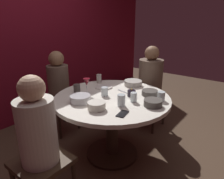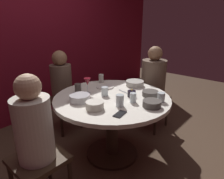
{
  "view_description": "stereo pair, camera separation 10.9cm",
  "coord_description": "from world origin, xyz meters",
  "px_view_note": "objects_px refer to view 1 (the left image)",
  "views": [
    {
      "loc": [
        -1.59,
        -1.24,
        1.51
      ],
      "look_at": [
        0.0,
        0.0,
        0.81
      ],
      "focal_mm": 32.18,
      "sensor_mm": 36.0,
      "label": 1
    },
    {
      "loc": [
        -1.52,
        -1.32,
        1.51
      ],
      "look_at": [
        0.0,
        0.0,
        0.81
      ],
      "focal_mm": 32.18,
      "sensor_mm": 36.0,
      "label": 2
    }
  ],
  "objects_px": {
    "seated_diner_back": "(58,83)",
    "bowl_rice_portion": "(133,83)",
    "bowl_serving_large": "(80,99)",
    "cup_beside_wine": "(121,100)",
    "cup_by_right_diner": "(134,97)",
    "cup_center_front": "(99,79)",
    "dining_table": "(112,110)",
    "wine_glass": "(87,83)",
    "bowl_salad_center": "(150,93)",
    "cup_far_edge": "(161,96)",
    "dinner_plate": "(104,87)",
    "cup_by_left_diner": "(77,88)",
    "bowl_sauce_side": "(153,103)",
    "cup_near_candle": "(105,91)",
    "seated_diner_left": "(38,133)",
    "cell_phone": "(123,114)",
    "candle_holder": "(131,93)",
    "bowl_small_white": "(97,106)",
    "seated_diner_right": "(150,79)"
  },
  "relations": [
    {
      "from": "seated_diner_back",
      "to": "bowl_rice_portion",
      "type": "height_order",
      "value": "seated_diner_back"
    },
    {
      "from": "bowl_serving_large",
      "to": "bowl_rice_portion",
      "type": "height_order",
      "value": "bowl_serving_large"
    },
    {
      "from": "seated_diner_back",
      "to": "cup_beside_wine",
      "type": "relative_size",
      "value": 9.83
    },
    {
      "from": "cup_by_right_diner",
      "to": "cup_center_front",
      "type": "bearing_deg",
      "value": 69.12
    },
    {
      "from": "dining_table",
      "to": "wine_glass",
      "type": "distance_m",
      "value": 0.41
    },
    {
      "from": "bowl_salad_center",
      "to": "cup_far_edge",
      "type": "relative_size",
      "value": 1.86
    },
    {
      "from": "dinner_plate",
      "to": "cup_beside_wine",
      "type": "distance_m",
      "value": 0.58
    },
    {
      "from": "cup_far_edge",
      "to": "cup_by_left_diner",
      "type": "bearing_deg",
      "value": 112.25
    },
    {
      "from": "bowl_salad_center",
      "to": "bowl_sauce_side",
      "type": "xyz_separation_m",
      "value": [
        -0.24,
        -0.16,
        0.0
      ]
    },
    {
      "from": "seated_diner_back",
      "to": "cup_far_edge",
      "type": "distance_m",
      "value": 1.4
    },
    {
      "from": "cup_by_left_diner",
      "to": "cup_center_front",
      "type": "height_order",
      "value": "cup_center_front"
    },
    {
      "from": "wine_glass",
      "to": "bowl_salad_center",
      "type": "height_order",
      "value": "wine_glass"
    },
    {
      "from": "dining_table",
      "to": "cup_near_candle",
      "type": "relative_size",
      "value": 12.85
    },
    {
      "from": "bowl_salad_center",
      "to": "seated_diner_left",
      "type": "bearing_deg",
      "value": 166.01
    },
    {
      "from": "cell_phone",
      "to": "bowl_sauce_side",
      "type": "distance_m",
      "value": 0.35
    },
    {
      "from": "cup_near_candle",
      "to": "candle_holder",
      "type": "bearing_deg",
      "value": -55.07
    },
    {
      "from": "bowl_rice_portion",
      "to": "cup_by_right_diner",
      "type": "bearing_deg",
      "value": -147.06
    },
    {
      "from": "seated_diner_left",
      "to": "cup_beside_wine",
      "type": "bearing_deg",
      "value": -16.28
    },
    {
      "from": "seated_diner_left",
      "to": "cup_center_front",
      "type": "bearing_deg",
      "value": 20.35
    },
    {
      "from": "seated_diner_back",
      "to": "dinner_plate",
      "type": "xyz_separation_m",
      "value": [
        0.18,
        -0.65,
        0.03
      ]
    },
    {
      "from": "dinner_plate",
      "to": "cup_by_right_diner",
      "type": "distance_m",
      "value": 0.55
    },
    {
      "from": "dining_table",
      "to": "seated_diner_left",
      "type": "distance_m",
      "value": 0.91
    },
    {
      "from": "bowl_serving_large",
      "to": "bowl_sauce_side",
      "type": "height_order",
      "value": "bowl_serving_large"
    },
    {
      "from": "seated_diner_left",
      "to": "cup_far_edge",
      "type": "relative_size",
      "value": 12.32
    },
    {
      "from": "dining_table",
      "to": "cup_beside_wine",
      "type": "xyz_separation_m",
      "value": [
        -0.14,
        -0.22,
        0.22
      ]
    },
    {
      "from": "bowl_serving_large",
      "to": "seated_diner_back",
      "type": "bearing_deg",
      "value": 67.51
    },
    {
      "from": "candle_holder",
      "to": "bowl_small_white",
      "type": "relative_size",
      "value": 0.53
    },
    {
      "from": "bowl_serving_large",
      "to": "cup_near_candle",
      "type": "relative_size",
      "value": 2.13
    },
    {
      "from": "cell_phone",
      "to": "bowl_small_white",
      "type": "relative_size",
      "value": 0.84
    },
    {
      "from": "wine_glass",
      "to": "cup_center_front",
      "type": "height_order",
      "value": "wine_glass"
    },
    {
      "from": "dining_table",
      "to": "cell_phone",
      "type": "bearing_deg",
      "value": -129.78
    },
    {
      "from": "seated_diner_right",
      "to": "bowl_small_white",
      "type": "bearing_deg",
      "value": 4.1
    },
    {
      "from": "wine_glass",
      "to": "cup_by_left_diner",
      "type": "relative_size",
      "value": 1.94
    },
    {
      "from": "seated_diner_back",
      "to": "cup_by_left_diner",
      "type": "bearing_deg",
      "value": -14.62
    },
    {
      "from": "seated_diner_left",
      "to": "bowl_rice_portion",
      "type": "height_order",
      "value": "seated_diner_left"
    },
    {
      "from": "bowl_small_white",
      "to": "cup_by_left_diner",
      "type": "distance_m",
      "value": 0.53
    },
    {
      "from": "dining_table",
      "to": "wine_glass",
      "type": "xyz_separation_m",
      "value": [
        -0.1,
        0.27,
        0.29
      ]
    },
    {
      "from": "bowl_small_white",
      "to": "bowl_rice_portion",
      "type": "relative_size",
      "value": 0.76
    },
    {
      "from": "dining_table",
      "to": "dinner_plate",
      "type": "xyz_separation_m",
      "value": [
        0.18,
        0.27,
        0.17
      ]
    },
    {
      "from": "bowl_rice_portion",
      "to": "bowl_small_white",
      "type": "bearing_deg",
      "value": -171.84
    },
    {
      "from": "cup_by_right_diner",
      "to": "cup_center_front",
      "type": "distance_m",
      "value": 0.75
    },
    {
      "from": "seated_diner_back",
      "to": "bowl_small_white",
      "type": "relative_size",
      "value": 6.78
    },
    {
      "from": "seated_diner_back",
      "to": "wine_glass",
      "type": "distance_m",
      "value": 0.67
    },
    {
      "from": "dining_table",
      "to": "wine_glass",
      "type": "bearing_deg",
      "value": 110.28
    },
    {
      "from": "bowl_salad_center",
      "to": "cup_center_front",
      "type": "height_order",
      "value": "cup_center_front"
    },
    {
      "from": "dining_table",
      "to": "cup_far_edge",
      "type": "xyz_separation_m",
      "value": [
        0.22,
        -0.46,
        0.21
      ]
    },
    {
      "from": "seated_diner_right",
      "to": "cup_near_candle",
      "type": "distance_m",
      "value": 0.91
    },
    {
      "from": "bowl_serving_large",
      "to": "cup_by_right_diner",
      "type": "height_order",
      "value": "cup_by_right_diner"
    },
    {
      "from": "seated_diner_left",
      "to": "cup_far_edge",
      "type": "distance_m",
      "value": 1.21
    },
    {
      "from": "bowl_sauce_side",
      "to": "cup_beside_wine",
      "type": "relative_size",
      "value": 1.53
    }
  ]
}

